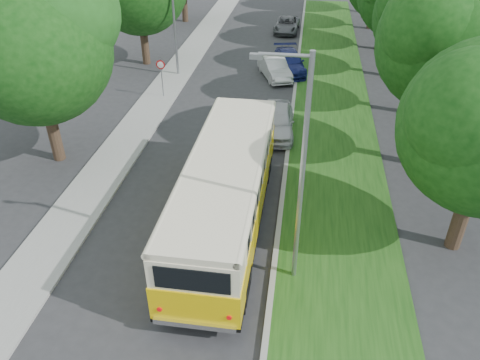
# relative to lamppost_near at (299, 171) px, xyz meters

# --- Properties ---
(ground) EXTENTS (120.00, 120.00, 0.00)m
(ground) POSITION_rel_lamppost_near_xyz_m (-4.21, 2.50, -4.37)
(ground) COLOR #2D2D30
(ground) RESTS_ON ground
(curb) EXTENTS (0.20, 70.00, 0.15)m
(curb) POSITION_rel_lamppost_near_xyz_m (-0.61, 7.50, -4.29)
(curb) COLOR gray
(curb) RESTS_ON ground
(grass_verge) EXTENTS (4.50, 70.00, 0.13)m
(grass_verge) POSITION_rel_lamppost_near_xyz_m (1.74, 7.50, -4.30)
(grass_verge) COLOR #194412
(grass_verge) RESTS_ON ground
(sidewalk) EXTENTS (2.20, 70.00, 0.12)m
(sidewalk) POSITION_rel_lamppost_near_xyz_m (-9.01, 7.50, -4.31)
(sidewalk) COLOR gray
(sidewalk) RESTS_ON ground
(lamppost_near) EXTENTS (1.71, 0.16, 8.00)m
(lamppost_near) POSITION_rel_lamppost_near_xyz_m (0.00, 0.00, 0.00)
(lamppost_near) COLOR gray
(lamppost_near) RESTS_ON ground
(lamppost_far) EXTENTS (1.71, 0.16, 7.50)m
(lamppost_far) POSITION_rel_lamppost_near_xyz_m (-8.91, 18.50, -0.25)
(lamppost_far) COLOR gray
(lamppost_far) RESTS_ON ground
(warning_sign) EXTENTS (0.56, 0.10, 2.50)m
(warning_sign) POSITION_rel_lamppost_near_xyz_m (-8.71, 14.48, -2.66)
(warning_sign) COLOR gray
(warning_sign) RESTS_ON ground
(vintage_bus) EXTENTS (2.89, 10.97, 3.25)m
(vintage_bus) POSITION_rel_lamppost_near_xyz_m (-2.66, 2.38, -2.74)
(vintage_bus) COLOR yellow
(vintage_bus) RESTS_ON ground
(car_silver) EXTENTS (2.00, 4.46, 1.49)m
(car_silver) POSITION_rel_lamppost_near_xyz_m (-1.31, 10.72, -3.62)
(car_silver) COLOR silver
(car_silver) RESTS_ON ground
(car_white) EXTENTS (2.80, 4.33, 1.35)m
(car_white) POSITION_rel_lamppost_near_xyz_m (-2.12, 18.99, -3.69)
(car_white) COLOR silver
(car_white) RESTS_ON ground
(car_blue) EXTENTS (2.87, 5.13, 1.40)m
(car_blue) POSITION_rel_lamppost_near_xyz_m (-1.21, 20.25, -3.67)
(car_blue) COLOR navy
(car_blue) RESTS_ON ground
(car_grey) EXTENTS (2.20, 4.49, 1.23)m
(car_grey) POSITION_rel_lamppost_near_xyz_m (-1.95, 30.29, -3.76)
(car_grey) COLOR #57595F
(car_grey) RESTS_ON ground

